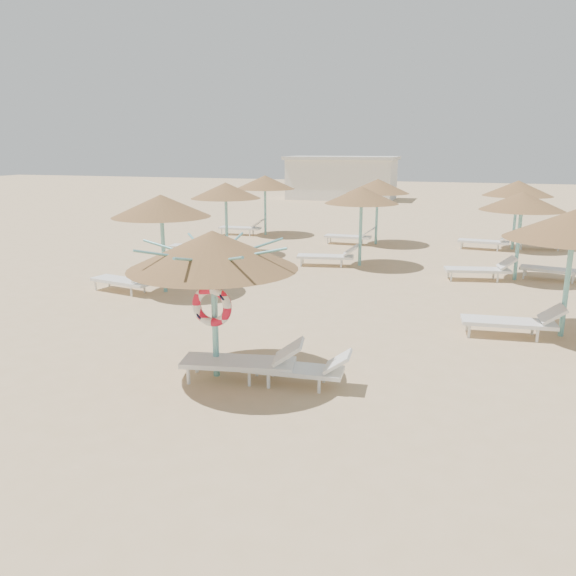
% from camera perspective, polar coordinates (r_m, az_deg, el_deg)
% --- Properties ---
extents(ground, '(120.00, 120.00, 0.00)m').
position_cam_1_polar(ground, '(9.84, -4.92, -9.39)').
color(ground, tan).
rests_on(ground, ground).
extents(main_palapa, '(2.88, 2.88, 2.58)m').
position_cam_1_polar(main_palapa, '(9.47, -7.67, 3.76)').
color(main_palapa, '#6BBABB').
rests_on(main_palapa, ground).
extents(lounger_main_a, '(2.16, 1.00, 0.76)m').
position_cam_1_polar(lounger_main_a, '(9.71, -4.24, -7.41)').
color(lounger_main_a, white).
rests_on(lounger_main_a, ground).
extents(lounger_main_b, '(1.84, 0.67, 0.66)m').
position_cam_1_polar(lounger_main_b, '(9.51, 1.26, -8.15)').
color(lounger_main_b, white).
rests_on(lounger_main_b, ground).
extents(palapa_field, '(14.88, 14.25, 2.70)m').
position_cam_1_polar(palapa_field, '(19.33, 7.67, 9.21)').
color(palapa_field, '#6BBABB').
rests_on(palapa_field, ground).
extents(service_hut, '(8.40, 4.40, 3.25)m').
position_cam_1_polar(service_hut, '(44.40, 5.49, 11.10)').
color(service_hut, silver).
rests_on(service_hut, ground).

